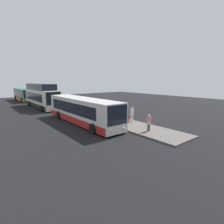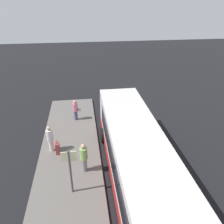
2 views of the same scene
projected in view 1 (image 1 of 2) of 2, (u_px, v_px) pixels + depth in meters
ground at (86, 124)px, 19.31m from camera, size 80.00×80.00×0.00m
platform at (110, 119)px, 21.37m from camera, size 20.00×3.54×0.15m
bus_lead at (82, 111)px, 19.72m from camera, size 12.56×2.76×2.84m
bus_second at (42, 97)px, 30.78m from camera, size 11.69×2.85×4.20m
bus_third at (24, 95)px, 41.19m from camera, size 10.53×2.83×2.85m
passenger_boarding at (132, 114)px, 19.77m from camera, size 0.55×0.55×1.68m
passenger_waiting at (108, 113)px, 20.14m from camera, size 0.54×0.54×1.70m
passenger_with_bags at (149, 122)px, 16.09m from camera, size 0.51×0.62×1.59m
suitcase at (127, 119)px, 19.88m from camera, size 0.37×0.22×0.95m
sign_post at (105, 106)px, 21.46m from camera, size 0.10×0.68×2.41m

